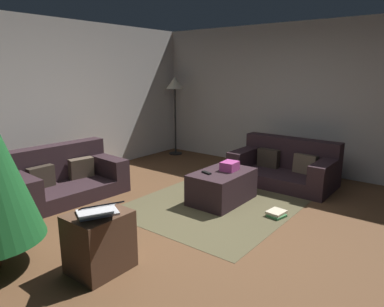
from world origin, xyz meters
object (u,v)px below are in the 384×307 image
(gift_box, at_px, (230,166))
(book_stack, at_px, (276,214))
(couch_right, at_px, (285,167))
(ottoman, at_px, (222,186))
(side_table, at_px, (99,242))
(corner_lamp, at_px, (175,89))
(couch_left, at_px, (63,178))
(tv_remote, at_px, (206,173))
(laptop, at_px, (99,210))

(gift_box, height_order, book_stack, gift_box)
(couch_right, height_order, ottoman, couch_right)
(ottoman, height_order, side_table, side_table)
(ottoman, relative_size, corner_lamp, 0.56)
(couch_left, bearing_deg, tv_remote, 123.52)
(side_table, relative_size, corner_lamp, 0.33)
(side_table, bearing_deg, corner_lamp, 31.95)
(gift_box, xyz_separation_m, corner_lamp, (1.64, 2.40, 0.91))
(tv_remote, xyz_separation_m, side_table, (-1.93, -0.19, -0.16))
(tv_remote, xyz_separation_m, corner_lamp, (1.96, 2.24, 0.97))
(couch_right, height_order, laptop, laptop)
(gift_box, relative_size, side_table, 0.44)
(couch_left, relative_size, laptop, 3.10)
(couch_left, bearing_deg, corner_lamp, -168.13)
(corner_lamp, bearing_deg, laptop, -147.61)
(side_table, relative_size, laptop, 1.07)
(laptop, bearing_deg, side_table, 64.57)
(ottoman, bearing_deg, corner_lamp, 53.32)
(gift_box, height_order, side_table, gift_box)
(ottoman, xyz_separation_m, side_table, (-2.14, -0.07, 0.06))
(side_table, height_order, book_stack, side_table)
(laptop, distance_m, corner_lamp, 4.71)
(side_table, bearing_deg, book_stack, -19.86)
(tv_remote, bearing_deg, gift_box, -10.54)
(tv_remote, xyz_separation_m, laptop, (-1.96, -0.25, 0.17))
(laptop, bearing_deg, couch_right, -3.63)
(couch_right, relative_size, side_table, 2.85)
(side_table, xyz_separation_m, corner_lamp, (3.89, 2.43, 1.13))
(gift_box, xyz_separation_m, side_table, (-2.25, -0.03, -0.22))
(gift_box, xyz_separation_m, book_stack, (-0.14, -0.79, -0.46))
(book_stack, height_order, corner_lamp, corner_lamp)
(gift_box, bearing_deg, corner_lamp, 55.67)
(side_table, distance_m, book_stack, 2.26)
(couch_left, xyz_separation_m, ottoman, (1.24, -1.92, -0.06))
(laptop, relative_size, book_stack, 1.91)
(tv_remote, height_order, book_stack, tv_remote)
(tv_remote, bearing_deg, book_stack, -62.72)
(corner_lamp, bearing_deg, ottoman, -126.68)
(gift_box, bearing_deg, tv_remote, 153.01)
(gift_box, relative_size, tv_remote, 1.51)
(side_table, relative_size, book_stack, 2.03)
(couch_right, xyz_separation_m, ottoman, (-1.32, 0.35, -0.05))
(couch_right, xyz_separation_m, tv_remote, (-1.53, 0.47, 0.17))
(laptop, height_order, corner_lamp, corner_lamp)
(book_stack, bearing_deg, couch_right, 19.77)
(side_table, bearing_deg, gift_box, 0.72)
(couch_left, height_order, couch_right, couch_left)
(couch_left, relative_size, tv_remote, 10.06)
(gift_box, xyz_separation_m, tv_remote, (-0.32, 0.16, -0.05))
(side_table, height_order, laptop, laptop)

